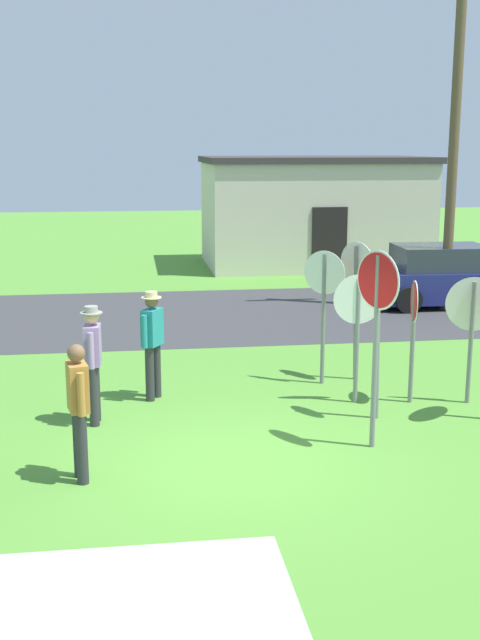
{
  "coord_description": "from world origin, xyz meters",
  "views": [
    {
      "loc": [
        -1.22,
        -9.43,
        3.96
      ],
      "look_at": [
        0.43,
        2.56,
        1.3
      ],
      "focal_mm": 44.81,
      "sensor_mm": 36.0,
      "label": 1
    }
  ],
  "objects_px": {
    "utility_pole": "(455,114)",
    "stop_sign_leaning_right": "(378,313)",
    "parked_car_on_street": "(447,278)",
    "person_in_teal": "(152,339)",
    "stop_sign_low_front": "(472,318)",
    "stop_sign_nearest": "(413,322)",
    "stop_sign_far_back": "(324,294)",
    "stop_sign_leaning_left": "(357,286)",
    "stop_sign_tallest": "(377,314)",
    "stop_sign_rear_left": "(358,316)",
    "person_near_signs": "(78,405)",
    "person_on_left": "(93,358)"
  },
  "relations": [
    {
      "from": "parked_car_on_street",
      "to": "stop_sign_tallest",
      "type": "xyz_separation_m",
      "value": [
        -4.74,
        -9.17,
        1.13
      ]
    },
    {
      "from": "stop_sign_low_front",
      "to": "person_in_teal",
      "type": "relative_size",
      "value": 1.15
    },
    {
      "from": "stop_sign_rear_left",
      "to": "stop_sign_low_front",
      "type": "xyz_separation_m",
      "value": [
        1.74,
        -0.27,
        -0.02
      ]
    },
    {
      "from": "stop_sign_leaning_left",
      "to": "stop_sign_far_back",
      "type": "height_order",
      "value": "stop_sign_leaning_left"
    },
    {
      "from": "stop_sign_tallest",
      "to": "person_on_left",
      "type": "distance_m",
      "value": 4.07
    },
    {
      "from": "stop_sign_tallest",
      "to": "person_in_teal",
      "type": "relative_size",
      "value": 1.53
    },
    {
      "from": "stop_sign_tallest",
      "to": "person_near_signs",
      "type": "height_order",
      "value": "stop_sign_tallest"
    },
    {
      "from": "person_on_left",
      "to": "person_near_signs",
      "type": "relative_size",
      "value": 1.03
    },
    {
      "from": "stop_sign_rear_left",
      "to": "stop_sign_tallest",
      "type": "distance_m",
      "value": 1.94
    },
    {
      "from": "stop_sign_rear_left",
      "to": "stop_sign_tallest",
      "type": "relative_size",
      "value": 0.77
    },
    {
      "from": "stop_sign_rear_left",
      "to": "person_near_signs",
      "type": "height_order",
      "value": "stop_sign_rear_left"
    },
    {
      "from": "stop_sign_rear_left",
      "to": "person_in_teal",
      "type": "xyz_separation_m",
      "value": [
        -3.14,
        0.61,
        -0.4
      ]
    },
    {
      "from": "person_in_teal",
      "to": "person_near_signs",
      "type": "bearing_deg",
      "value": -107.51
    },
    {
      "from": "utility_pole",
      "to": "stop_sign_far_back",
      "type": "height_order",
      "value": "utility_pole"
    },
    {
      "from": "stop_sign_rear_left",
      "to": "person_near_signs",
      "type": "distance_m",
      "value": 4.79
    },
    {
      "from": "stop_sign_tallest",
      "to": "person_near_signs",
      "type": "xyz_separation_m",
      "value": [
        -3.8,
        -0.57,
        -0.87
      ]
    },
    {
      "from": "stop_sign_leaning_left",
      "to": "stop_sign_low_front",
      "type": "distance_m",
      "value": 2.07
    },
    {
      "from": "stop_sign_rear_left",
      "to": "person_in_teal",
      "type": "relative_size",
      "value": 1.17
    },
    {
      "from": "parked_car_on_street",
      "to": "stop_sign_leaning_left",
      "type": "xyz_separation_m",
      "value": [
        -4.12,
        -6.08,
        0.95
      ]
    },
    {
      "from": "stop_sign_low_front",
      "to": "stop_sign_leaning_right",
      "type": "xyz_separation_m",
      "value": [
        -1.66,
        -0.51,
        0.22
      ]
    },
    {
      "from": "stop_sign_nearest",
      "to": "stop_sign_tallest",
      "type": "relative_size",
      "value": 0.73
    },
    {
      "from": "stop_sign_leaning_left",
      "to": "person_in_teal",
      "type": "xyz_separation_m",
      "value": [
        -3.46,
        -0.62,
        -0.65
      ]
    },
    {
      "from": "person_on_left",
      "to": "person_in_teal",
      "type": "height_order",
      "value": "same"
    },
    {
      "from": "parked_car_on_street",
      "to": "person_in_teal",
      "type": "xyz_separation_m",
      "value": [
        -7.58,
        -6.69,
        0.3
      ]
    },
    {
      "from": "stop_sign_leaning_right",
      "to": "person_on_left",
      "type": "bearing_deg",
      "value": 175.16
    },
    {
      "from": "stop_sign_leaning_right",
      "to": "stop_sign_far_back",
      "type": "relative_size",
      "value": 1.05
    },
    {
      "from": "person_in_teal",
      "to": "utility_pole",
      "type": "bearing_deg",
      "value": 40.0
    },
    {
      "from": "stop_sign_leaning_left",
      "to": "stop_sign_nearest",
      "type": "height_order",
      "value": "stop_sign_leaning_left"
    },
    {
      "from": "stop_sign_nearest",
      "to": "stop_sign_far_back",
      "type": "distance_m",
      "value": 1.65
    },
    {
      "from": "stop_sign_low_front",
      "to": "person_in_teal",
      "type": "height_order",
      "value": "stop_sign_low_front"
    },
    {
      "from": "stop_sign_leaning_left",
      "to": "stop_sign_tallest",
      "type": "xyz_separation_m",
      "value": [
        -0.63,
        -3.1,
        0.18
      ]
    },
    {
      "from": "stop_sign_leaning_right",
      "to": "person_on_left",
      "type": "height_order",
      "value": "stop_sign_leaning_right"
    },
    {
      "from": "parked_car_on_street",
      "to": "stop_sign_far_back",
      "type": "distance_m",
      "value": 7.86
    },
    {
      "from": "utility_pole",
      "to": "stop_sign_leaning_right",
      "type": "xyz_separation_m",
      "value": [
        -4.12,
        -7.54,
        -3.07
      ]
    },
    {
      "from": "stop_sign_leaning_left",
      "to": "stop_sign_nearest",
      "type": "distance_m",
      "value": 1.48
    },
    {
      "from": "stop_sign_far_back",
      "to": "person_in_teal",
      "type": "distance_m",
      "value": 2.95
    },
    {
      "from": "stop_sign_rear_left",
      "to": "person_on_left",
      "type": "height_order",
      "value": "stop_sign_rear_left"
    },
    {
      "from": "stop_sign_nearest",
      "to": "person_on_left",
      "type": "distance_m",
      "value": 4.89
    },
    {
      "from": "stop_sign_leaning_right",
      "to": "person_in_teal",
      "type": "bearing_deg",
      "value": 156.72
    },
    {
      "from": "person_near_signs",
      "to": "person_on_left",
      "type": "bearing_deg",
      "value": 87.48
    },
    {
      "from": "person_on_left",
      "to": "stop_sign_leaning_left",
      "type": "bearing_deg",
      "value": 20.85
    },
    {
      "from": "stop_sign_tallest",
      "to": "stop_sign_rear_left",
      "type": "bearing_deg",
      "value": 80.88
    },
    {
      "from": "person_on_left",
      "to": "stop_sign_low_front",
      "type": "bearing_deg",
      "value": 1.61
    },
    {
      "from": "stop_sign_leaning_left",
      "to": "stop_sign_rear_left",
      "type": "height_order",
      "value": "stop_sign_leaning_left"
    },
    {
      "from": "parked_car_on_street",
      "to": "stop_sign_nearest",
      "type": "xyz_separation_m",
      "value": [
        -3.59,
        -7.41,
        0.61
      ]
    },
    {
      "from": "person_on_left",
      "to": "person_in_teal",
      "type": "xyz_separation_m",
      "value": [
        0.87,
        1.04,
        0.0
      ]
    },
    {
      "from": "utility_pole",
      "to": "stop_sign_leaning_left",
      "type": "relative_size",
      "value": 3.75
    },
    {
      "from": "stop_sign_far_back",
      "to": "stop_sign_tallest",
      "type": "relative_size",
      "value": 0.85
    },
    {
      "from": "stop_sign_rear_left",
      "to": "person_near_signs",
      "type": "bearing_deg",
      "value": -149.18
    },
    {
      "from": "stop_sign_nearest",
      "to": "stop_sign_tallest",
      "type": "bearing_deg",
      "value": -123.3
    }
  ]
}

